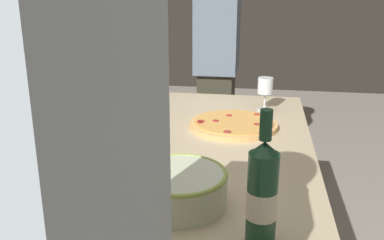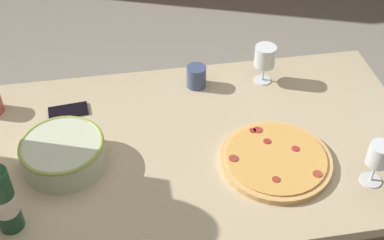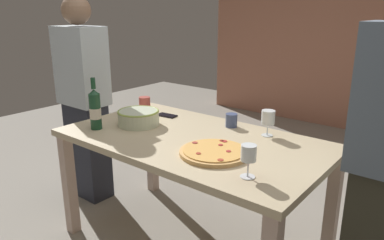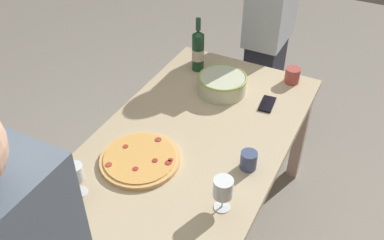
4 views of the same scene
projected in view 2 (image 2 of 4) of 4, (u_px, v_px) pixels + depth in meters
The scene contains 8 objects.
dining_table at pixel (192, 162), 1.85m from camera, with size 1.60×0.90×0.75m.
pizza at pixel (276, 160), 1.71m from camera, with size 0.37×0.37×0.03m.
serving_bowl at pixel (63, 153), 1.67m from camera, with size 0.27×0.27×0.10m.
wine_bottle at pixel (2, 197), 1.44m from camera, with size 0.07×0.07×0.33m.
wine_glass_near_pizza at pixel (379, 157), 1.58m from camera, with size 0.07×0.07×0.16m.
wine_glass_by_bottle at pixel (265, 57), 1.98m from camera, with size 0.08×0.08×0.16m.
cup_amber at pixel (196, 77), 2.00m from camera, with size 0.08×0.08×0.09m, color #414E76.
cell_phone at pixel (68, 111), 1.91m from camera, with size 0.07×0.14×0.01m, color black.
Camera 2 is at (-0.21, -1.26, 1.99)m, focal length 48.07 mm.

